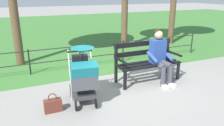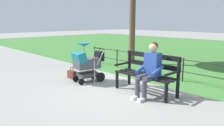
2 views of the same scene
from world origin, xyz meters
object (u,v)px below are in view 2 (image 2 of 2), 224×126
at_px(person_on_bench, 150,68).
at_px(stroller, 87,62).
at_px(park_bench, 148,71).
at_px(handbag, 72,74).

height_order(person_on_bench, stroller, person_on_bench).
height_order(park_bench, handbag, park_bench).
bearing_deg(stroller, handbag, 10.08).
distance_m(park_bench, handbag, 2.52).
xyz_separation_m(park_bench, stroller, (1.77, 0.54, 0.07)).
bearing_deg(park_bench, handbag, 15.29).
bearing_deg(handbag, person_on_bench, -170.66).
relative_size(stroller, handbag, 3.11).
height_order(park_bench, person_on_bench, person_on_bench).
xyz_separation_m(park_bench, handbag, (2.40, 0.66, -0.40)).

